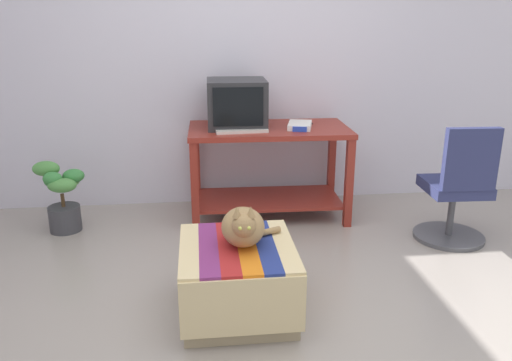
{
  "coord_description": "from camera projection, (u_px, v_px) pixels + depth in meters",
  "views": [
    {
      "loc": [
        -0.33,
        -2.41,
        1.6
      ],
      "look_at": [
        0.04,
        0.85,
        0.55
      ],
      "focal_mm": 35.91,
      "sensor_mm": 36.0,
      "label": 1
    }
  ],
  "objects": [
    {
      "name": "desk",
      "position": [
        269.0,
        156.0,
        4.18
      ],
      "size": [
        1.3,
        0.71,
        0.75
      ],
      "rotation": [
        0.0,
        0.0,
        -0.03
      ],
      "color": "maroon",
      "rests_on": "ground_plane"
    },
    {
      "name": "book",
      "position": [
        300.0,
        125.0,
        4.08
      ],
      "size": [
        0.24,
        0.31,
        0.04
      ],
      "primitive_type": "cube",
      "rotation": [
        0.0,
        0.0,
        -0.26
      ],
      "color": "white",
      "rests_on": "desk"
    },
    {
      "name": "potted_plant",
      "position": [
        62.0,
        197.0,
        3.93
      ],
      "size": [
        0.37,
        0.37,
        0.57
      ],
      "color": "#3D3D42",
      "rests_on": "ground_plane"
    },
    {
      "name": "ground_plane",
      "position": [
        266.0,
        323.0,
        2.8
      ],
      "size": [
        14.0,
        14.0,
        0.0
      ],
      "primitive_type": "plane",
      "color": "#9E9389"
    },
    {
      "name": "back_wall",
      "position": [
        235.0,
        54.0,
        4.34
      ],
      "size": [
        8.0,
        0.1,
        2.6
      ],
      "primitive_type": "cube",
      "color": "silver",
      "rests_on": "ground_plane"
    },
    {
      "name": "pen",
      "position": [
        306.0,
        124.0,
        4.19
      ],
      "size": [
        0.13,
        0.06,
        0.01
      ],
      "primitive_type": "cylinder",
      "rotation": [
        0.0,
        1.57,
        0.37
      ],
      "color": "black",
      "rests_on": "desk"
    },
    {
      "name": "tv_monitor",
      "position": [
        237.0,
        104.0,
        4.08
      ],
      "size": [
        0.47,
        0.46,
        0.38
      ],
      "rotation": [
        0.0,
        0.0,
        -0.03
      ],
      "color": "#28282B",
      "rests_on": "desk"
    },
    {
      "name": "ottoman_with_blanket",
      "position": [
        238.0,
        279.0,
        2.85
      ],
      "size": [
        0.63,
        0.7,
        0.41
      ],
      "color": "tan",
      "rests_on": "ground_plane"
    },
    {
      "name": "cat",
      "position": [
        243.0,
        227.0,
        2.77
      ],
      "size": [
        0.35,
        0.35,
        0.27
      ],
      "rotation": [
        0.0,
        0.0,
        -0.04
      ],
      "color": "#9E7A4C",
      "rests_on": "ottoman_with_blanket"
    },
    {
      "name": "keyboard",
      "position": [
        242.0,
        130.0,
        3.94
      ],
      "size": [
        0.41,
        0.18,
        0.02
      ],
      "primitive_type": "cube",
      "rotation": [
        0.0,
        0.0,
        0.07
      ],
      "color": "beige",
      "rests_on": "desk"
    },
    {
      "name": "stapler",
      "position": [
        300.0,
        129.0,
        3.95
      ],
      "size": [
        0.12,
        0.06,
        0.04
      ],
      "primitive_type": "cube",
      "rotation": [
        0.0,
        0.0,
        1.34
      ],
      "color": "#2342B7",
      "rests_on": "desk"
    },
    {
      "name": "office_chair",
      "position": [
        457.0,
        192.0,
        3.71
      ],
      "size": [
        0.52,
        0.52,
        0.89
      ],
      "rotation": [
        0.0,
        0.0,
        3.1
      ],
      "color": "#4C4C51",
      "rests_on": "ground_plane"
    }
  ]
}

